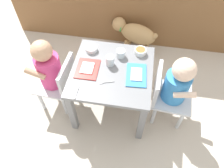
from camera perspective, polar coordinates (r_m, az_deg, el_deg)
name	(u,v)px	position (r m, az deg, el deg)	size (l,w,h in m)	color
ground_plane	(112,105)	(1.86, 0.00, -5.43)	(7.00, 7.00, 0.00)	beige
dining_table	(112,77)	(1.56, 0.00, 1.72)	(0.56, 0.55, 0.45)	slate
seated_child_left	(51,70)	(1.62, -15.84, 3.62)	(0.30, 0.30, 0.66)	silver
seated_child_right	(175,85)	(1.54, 16.30, -0.19)	(0.30, 0.30, 0.64)	silver
dog	(134,33)	(2.14, 5.89, 13.22)	(0.45, 0.25, 0.34)	tan
food_tray_left	(87,68)	(1.51, -6.49, 4.07)	(0.16, 0.19, 0.02)	red
food_tray_right	(136,75)	(1.47, 6.42, 2.42)	(0.15, 0.21, 0.02)	#388CD8
water_cup_left	(110,61)	(1.51, -0.56, 6.04)	(0.06, 0.06, 0.07)	white
water_cup_right	(121,54)	(1.57, 2.28, 7.95)	(0.06, 0.06, 0.06)	white
veggie_bowl_far	(140,51)	(1.61, 7.44, 8.52)	(0.09, 0.09, 0.04)	white
cereal_bowl_left_side	(91,49)	(1.63, -5.46, 9.25)	(0.09, 0.09, 0.03)	white
spoon_by_left_tray	(76,94)	(1.39, -9.48, -2.67)	(0.02, 0.10, 0.01)	silver
spoon_by_right_tray	(105,82)	(1.43, -1.87, 0.44)	(0.10, 0.04, 0.01)	silver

